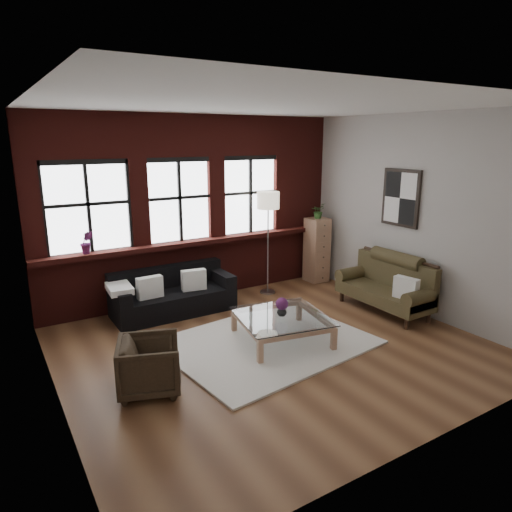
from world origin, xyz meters
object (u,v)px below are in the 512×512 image
coffee_table (282,329)px  armchair (150,365)px  dark_sofa (173,292)px  vintage_settee (384,285)px  vase (282,311)px  floor_lamp (268,240)px  drawer_chest (317,250)px

coffee_table → armchair: bearing=-171.7°
dark_sofa → coffee_table: (0.89, -1.83, -0.17)m
dark_sofa → vintage_settee: size_ratio=1.16×
vase → floor_lamp: 2.18m
dark_sofa → drawer_chest: size_ratio=1.53×
dark_sofa → coffee_table: dark_sofa is taller
vintage_settee → armchair: vintage_settee is taller
dark_sofa → coffee_table: bearing=-64.1°
armchair → drawer_chest: size_ratio=0.54×
armchair → vintage_settee: bearing=-64.9°
vintage_settee → drawer_chest: bearing=86.1°
dark_sofa → armchair: dark_sofa is taller
armchair → floor_lamp: size_ratio=0.34×
armchair → vase: 2.05m
vintage_settee → vase: 2.10m
vase → floor_lamp: size_ratio=0.07×
dark_sofa → floor_lamp: size_ratio=0.96×
vintage_settee → drawer_chest: (0.13, 1.92, 0.19)m
vintage_settee → floor_lamp: size_ratio=0.83×
drawer_chest → floor_lamp: floor_lamp is taller
floor_lamp → vase: bearing=-117.6°
vintage_settee → coffee_table: bearing=-177.9°
vase → floor_lamp: bearing=62.4°
drawer_chest → armchair: bearing=-151.7°
dark_sofa → vintage_settee: 3.47m
armchair → vase: size_ratio=4.79×
armchair → floor_lamp: bearing=-34.2°
drawer_chest → dark_sofa: bearing=-176.9°
dark_sofa → vase: 2.04m
armchair → coffee_table: 2.04m
dark_sofa → vase: dark_sofa is taller
coffee_table → drawer_chest: drawer_chest is taller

